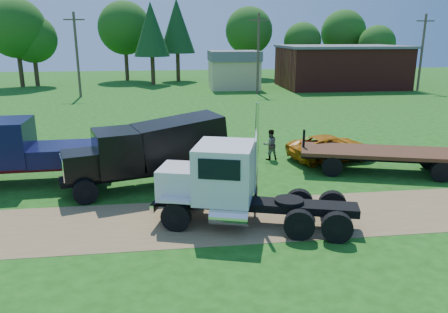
{
  "coord_description": "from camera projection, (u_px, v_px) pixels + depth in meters",
  "views": [
    {
      "loc": [
        -4.55,
        -15.11,
        6.82
      ],
      "look_at": [
        -2.14,
        3.15,
        1.6
      ],
      "focal_mm": 35.0,
      "sensor_mm": 36.0,
      "label": 1
    }
  ],
  "objects": [
    {
      "name": "white_semi_tractor",
      "position": [
        227.0,
        184.0,
        15.94
      ],
      "size": [
        7.48,
        4.27,
        4.43
      ],
      "rotation": [
        0.0,
        0.0,
        -0.29
      ],
      "color": "black",
      "rests_on": "ground"
    },
    {
      "name": "brick_building",
      "position": [
        341.0,
        66.0,
        56.54
      ],
      "size": [
        15.4,
        10.4,
        5.3
      ],
      "color": "maroon",
      "rests_on": "ground"
    },
    {
      "name": "black_dump_truck",
      "position": [
        152.0,
        149.0,
        19.68
      ],
      "size": [
        7.53,
        4.16,
        3.2
      ],
      "rotation": [
        0.0,
        0.0,
        0.29
      ],
      "color": "black",
      "rests_on": "ground"
    },
    {
      "name": "tree_row",
      "position": [
        189.0,
        32.0,
        62.9
      ],
      "size": [
        56.7,
        15.91,
        11.6
      ],
      "color": "#3D2A19",
      "rests_on": "ground"
    },
    {
      "name": "orange_pickup",
      "position": [
        331.0,
        148.0,
        24.29
      ],
      "size": [
        5.25,
        3.18,
        1.36
      ],
      "primitive_type": "imported",
      "rotation": [
        0.0,
        0.0,
        1.77
      ],
      "color": "#C77009",
      "rests_on": "ground"
    },
    {
      "name": "flatbed_trailer",
      "position": [
        383.0,
        155.0,
        21.95
      ],
      "size": [
        8.45,
        4.68,
        2.07
      ],
      "rotation": [
        0.0,
        0.0,
        -0.3
      ],
      "color": "#3B2713",
      "rests_on": "ground"
    },
    {
      "name": "spectator_b",
      "position": [
        270.0,
        145.0,
        24.2
      ],
      "size": [
        0.93,
        0.78,
        1.71
      ],
      "primitive_type": "imported",
      "rotation": [
        0.0,
        0.0,
        3.31
      ],
      "color": "#999999",
      "rests_on": "ground"
    },
    {
      "name": "utility_poles",
      "position": [
        258.0,
        52.0,
        49.7
      ],
      "size": [
        42.2,
        0.28,
        9.0
      ],
      "color": "#4C3B2B",
      "rests_on": "ground"
    },
    {
      "name": "ground",
      "position": [
        289.0,
        216.0,
        16.85
      ],
      "size": [
        140.0,
        140.0,
        0.0
      ],
      "primitive_type": "plane",
      "color": "#184A10",
      "rests_on": "ground"
    },
    {
      "name": "dirt_track",
      "position": [
        289.0,
        216.0,
        16.85
      ],
      "size": [
        120.0,
        4.2,
        0.01
      ],
      "primitive_type": "cube",
      "color": "brown",
      "rests_on": "ground"
    },
    {
      "name": "navy_truck",
      "position": [
        23.0,
        151.0,
        20.16
      ],
      "size": [
        7.14,
        2.72,
        3.04
      ],
      "rotation": [
        0.0,
        0.0,
        0.04
      ],
      "color": "maroon",
      "rests_on": "ground"
    },
    {
      "name": "tan_shed",
      "position": [
        234.0,
        69.0,
        54.84
      ],
      "size": [
        6.2,
        5.4,
        4.7
      ],
      "color": "tan",
      "rests_on": "ground"
    }
  ]
}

